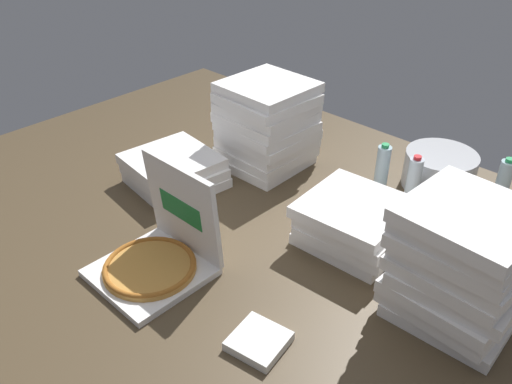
{
  "coord_description": "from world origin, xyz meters",
  "views": [
    {
      "loc": [
        1.26,
        -1.23,
        1.33
      ],
      "look_at": [
        -0.02,
        0.1,
        0.14
      ],
      "focal_mm": 37.1,
      "sensor_mm": 36.0,
      "label": 1
    }
  ],
  "objects_px": {
    "pizza_stack_left_near": "(463,263)",
    "water_bottle_0": "(503,184)",
    "ice_bucket": "(439,170)",
    "water_bottle_1": "(382,169)",
    "pizza_stack_right_mid": "(174,171)",
    "water_bottle_2": "(413,182)",
    "open_pizza_box": "(159,252)",
    "pizza_stack_left_mid": "(267,125)",
    "pizza_stack_right_far": "(356,223)",
    "napkin_pile": "(259,341)"
  },
  "relations": [
    {
      "from": "pizza_stack_left_near",
      "to": "water_bottle_0",
      "type": "distance_m",
      "value": 0.76
    },
    {
      "from": "ice_bucket",
      "to": "water_bottle_1",
      "type": "relative_size",
      "value": 1.35
    },
    {
      "from": "pizza_stack_left_near",
      "to": "ice_bucket",
      "type": "height_order",
      "value": "pizza_stack_left_near"
    },
    {
      "from": "pizza_stack_right_mid",
      "to": "ice_bucket",
      "type": "bearing_deg",
      "value": 42.92
    },
    {
      "from": "water_bottle_2",
      "to": "open_pizza_box",
      "type": "bearing_deg",
      "value": -113.48
    },
    {
      "from": "pizza_stack_left_mid",
      "to": "water_bottle_2",
      "type": "distance_m",
      "value": 0.74
    },
    {
      "from": "pizza_stack_left_near",
      "to": "water_bottle_0",
      "type": "relative_size",
      "value": 1.75
    },
    {
      "from": "open_pizza_box",
      "to": "pizza_stack_right_far",
      "type": "xyz_separation_m",
      "value": [
        0.43,
        0.64,
        0.02
      ]
    },
    {
      "from": "ice_bucket",
      "to": "pizza_stack_right_mid",
      "type": "bearing_deg",
      "value": -137.08
    },
    {
      "from": "napkin_pile",
      "to": "pizza_stack_left_mid",
      "type": "bearing_deg",
      "value": 131.6
    },
    {
      "from": "pizza_stack_left_near",
      "to": "ice_bucket",
      "type": "distance_m",
      "value": 0.84
    },
    {
      "from": "water_bottle_1",
      "to": "napkin_pile",
      "type": "bearing_deg",
      "value": -77.87
    },
    {
      "from": "ice_bucket",
      "to": "water_bottle_0",
      "type": "xyz_separation_m",
      "value": [
        0.28,
        0.02,
        0.03
      ]
    },
    {
      "from": "pizza_stack_left_mid",
      "to": "napkin_pile",
      "type": "distance_m",
      "value": 1.19
    },
    {
      "from": "napkin_pile",
      "to": "ice_bucket",
      "type": "bearing_deg",
      "value": 92.47
    },
    {
      "from": "pizza_stack_left_mid",
      "to": "water_bottle_0",
      "type": "xyz_separation_m",
      "value": [
        1.0,
        0.42,
        -0.1
      ]
    },
    {
      "from": "ice_bucket",
      "to": "water_bottle_0",
      "type": "height_order",
      "value": "water_bottle_0"
    },
    {
      "from": "pizza_stack_left_near",
      "to": "pizza_stack_right_far",
      "type": "bearing_deg",
      "value": 168.8
    },
    {
      "from": "water_bottle_0",
      "to": "water_bottle_1",
      "type": "height_order",
      "value": "same"
    },
    {
      "from": "water_bottle_0",
      "to": "pizza_stack_right_mid",
      "type": "bearing_deg",
      "value": -143.85
    },
    {
      "from": "ice_bucket",
      "to": "pizza_stack_right_far",
      "type": "bearing_deg",
      "value": -93.04
    },
    {
      "from": "water_bottle_2",
      "to": "napkin_pile",
      "type": "xyz_separation_m",
      "value": [
        0.07,
        -1.05,
        -0.1
      ]
    },
    {
      "from": "open_pizza_box",
      "to": "ice_bucket",
      "type": "bearing_deg",
      "value": 69.83
    },
    {
      "from": "water_bottle_2",
      "to": "pizza_stack_right_mid",
      "type": "bearing_deg",
      "value": -145.37
    },
    {
      "from": "open_pizza_box",
      "to": "pizza_stack_right_mid",
      "type": "bearing_deg",
      "value": 135.95
    },
    {
      "from": "pizza_stack_left_near",
      "to": "pizza_stack_right_far",
      "type": "height_order",
      "value": "pizza_stack_left_near"
    },
    {
      "from": "water_bottle_0",
      "to": "ice_bucket",
      "type": "bearing_deg",
      "value": -175.28
    },
    {
      "from": "pizza_stack_left_mid",
      "to": "water_bottle_0",
      "type": "bearing_deg",
      "value": 22.93
    },
    {
      "from": "pizza_stack_right_far",
      "to": "napkin_pile",
      "type": "distance_m",
      "value": 0.66
    },
    {
      "from": "water_bottle_2",
      "to": "water_bottle_1",
      "type": "bearing_deg",
      "value": 179.9
    },
    {
      "from": "pizza_stack_left_mid",
      "to": "napkin_pile",
      "type": "xyz_separation_m",
      "value": [
        0.78,
        -0.88,
        -0.2
      ]
    },
    {
      "from": "pizza_stack_left_near",
      "to": "pizza_stack_left_mid",
      "type": "bearing_deg",
      "value": 164.72
    },
    {
      "from": "pizza_stack_left_mid",
      "to": "ice_bucket",
      "type": "height_order",
      "value": "pizza_stack_left_mid"
    },
    {
      "from": "open_pizza_box",
      "to": "napkin_pile",
      "type": "bearing_deg",
      "value": -1.27
    },
    {
      "from": "napkin_pile",
      "to": "pizza_stack_right_mid",
      "type": "bearing_deg",
      "value": 155.54
    },
    {
      "from": "open_pizza_box",
      "to": "water_bottle_2",
      "type": "bearing_deg",
      "value": 66.52
    },
    {
      "from": "pizza_stack_right_far",
      "to": "water_bottle_1",
      "type": "distance_m",
      "value": 0.42
    },
    {
      "from": "pizza_stack_left_mid",
      "to": "open_pizza_box",
      "type": "bearing_deg",
      "value": -73.38
    },
    {
      "from": "pizza_stack_right_mid",
      "to": "ice_bucket",
      "type": "xyz_separation_m",
      "value": [
        0.9,
        0.84,
        0.01
      ]
    },
    {
      "from": "pizza_stack_left_mid",
      "to": "water_bottle_2",
      "type": "bearing_deg",
      "value": 13.86
    },
    {
      "from": "ice_bucket",
      "to": "water_bottle_1",
      "type": "distance_m",
      "value": 0.28
    },
    {
      "from": "water_bottle_0",
      "to": "pizza_stack_left_mid",
      "type": "bearing_deg",
      "value": -157.07
    },
    {
      "from": "water_bottle_0",
      "to": "napkin_pile",
      "type": "xyz_separation_m",
      "value": [
        -0.22,
        -1.3,
        -0.1
      ]
    },
    {
      "from": "water_bottle_2",
      "to": "pizza_stack_left_near",
      "type": "bearing_deg",
      "value": -48.02
    },
    {
      "from": "water_bottle_1",
      "to": "water_bottle_2",
      "type": "height_order",
      "value": "same"
    },
    {
      "from": "water_bottle_1",
      "to": "napkin_pile",
      "type": "relative_size",
      "value": 1.45
    },
    {
      "from": "pizza_stack_right_far",
      "to": "water_bottle_0",
      "type": "distance_m",
      "value": 0.72
    },
    {
      "from": "pizza_stack_right_mid",
      "to": "water_bottle_1",
      "type": "distance_m",
      "value": 0.96
    },
    {
      "from": "open_pizza_box",
      "to": "pizza_stack_left_near",
      "type": "relative_size",
      "value": 0.95
    },
    {
      "from": "open_pizza_box",
      "to": "water_bottle_0",
      "type": "xyz_separation_m",
      "value": [
        0.74,
        1.29,
        0.04
      ]
    }
  ]
}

